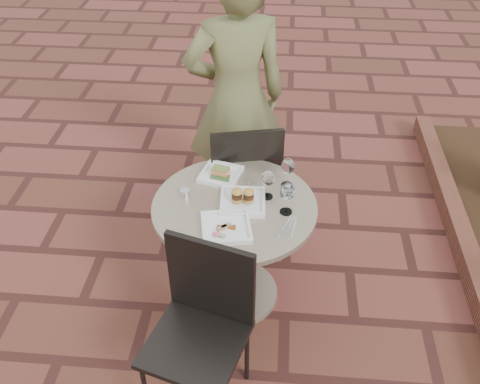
# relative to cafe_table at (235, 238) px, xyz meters

# --- Properties ---
(ground) EXTENTS (60.00, 60.00, 0.00)m
(ground) POSITION_rel_cafe_table_xyz_m (-0.10, 0.27, -0.48)
(ground) COLOR brown
(ground) RESTS_ON ground
(cafe_table) EXTENTS (0.90, 0.90, 0.73)m
(cafe_table) POSITION_rel_cafe_table_xyz_m (0.00, 0.00, 0.00)
(cafe_table) COLOR gray
(cafe_table) RESTS_ON ground
(chair_far) EXTENTS (0.53, 0.53, 0.93)m
(chair_far) POSITION_rel_cafe_table_xyz_m (0.01, 0.53, 0.07)
(chair_far) COLOR black
(chair_far) RESTS_ON ground
(chair_near) EXTENTS (0.55, 0.55, 0.93)m
(chair_near) POSITION_rel_cafe_table_xyz_m (-0.09, -0.62, 0.07)
(chair_near) COLOR black
(chair_near) RESTS_ON ground
(diner) EXTENTS (0.77, 0.62, 1.83)m
(diner) POSITION_rel_cafe_table_xyz_m (-0.07, 0.83, 0.43)
(diner) COLOR brown
(diner) RESTS_ON ground
(plate_salmon) EXTENTS (0.26, 0.26, 0.06)m
(plate_salmon) POSITION_rel_cafe_table_xyz_m (-0.10, 0.25, 0.26)
(plate_salmon) COLOR white
(plate_salmon) RESTS_ON cafe_table
(plate_sliders) EXTENTS (0.26, 0.26, 0.16)m
(plate_sliders) POSITION_rel_cafe_table_xyz_m (0.04, 0.01, 0.28)
(plate_sliders) COLOR white
(plate_sliders) RESTS_ON cafe_table
(plate_tuna) EXTENTS (0.29, 0.29, 0.03)m
(plate_tuna) POSITION_rel_cafe_table_xyz_m (-0.02, -0.20, 0.26)
(plate_tuna) COLOR white
(plate_tuna) RESTS_ON cafe_table
(wine_glass_right) EXTENTS (0.08, 0.08, 0.19)m
(wine_glass_right) POSITION_rel_cafe_table_xyz_m (0.28, -0.04, 0.38)
(wine_glass_right) COLOR white
(wine_glass_right) RESTS_ON cafe_table
(wine_glass_mid) EXTENTS (0.07, 0.07, 0.18)m
(wine_glass_mid) POSITION_rel_cafe_table_xyz_m (0.17, 0.08, 0.37)
(wine_glass_mid) COLOR white
(wine_glass_mid) RESTS_ON cafe_table
(wine_glass_far) EXTENTS (0.08, 0.08, 0.18)m
(wine_glass_far) POSITION_rel_cafe_table_xyz_m (0.28, 0.20, 0.37)
(wine_glass_far) COLOR white
(wine_glass_far) RESTS_ON cafe_table
(steel_ramekin) EXTENTS (0.07, 0.07, 0.04)m
(steel_ramekin) POSITION_rel_cafe_table_xyz_m (-0.28, 0.05, 0.27)
(steel_ramekin) COLOR silver
(steel_ramekin) RESTS_ON cafe_table
(cutlery_set) EXTENTS (0.12, 0.20, 0.00)m
(cutlery_set) POSITION_rel_cafe_table_xyz_m (0.30, -0.16, 0.25)
(cutlery_set) COLOR silver
(cutlery_set) RESTS_ON cafe_table
(planter_curb) EXTENTS (0.12, 3.00, 0.15)m
(planter_curb) POSITION_rel_cafe_table_xyz_m (1.50, 0.57, -0.41)
(planter_curb) COLOR brown
(planter_curb) RESTS_ON ground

